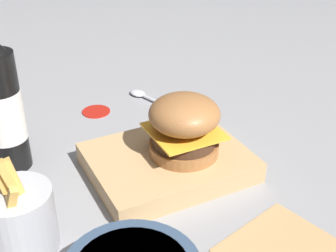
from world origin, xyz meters
TOP-DOWN VIEW (x-y plane):
  - ground_plane at (0.00, 0.00)m, footprint 6.00×6.00m
  - serving_board at (-0.00, 0.01)m, footprint 0.24×0.19m
  - burger at (-0.02, 0.02)m, footprint 0.11×0.11m
  - ketchup_bottle at (0.22, -0.12)m, footprint 0.06×0.06m
  - fries_basket at (0.24, 0.08)m, footprint 0.09×0.09m
  - spoon at (-0.08, -0.24)m, footprint 0.06×0.15m
  - ketchup_puddle at (0.04, -0.23)m, footprint 0.06×0.06m

SIDE VIEW (x-z plane):
  - ground_plane at x=0.00m, z-range 0.00..0.00m
  - ketchup_puddle at x=0.04m, z-range 0.00..0.00m
  - spoon at x=-0.08m, z-range 0.00..0.01m
  - serving_board at x=0.00m, z-range 0.00..0.03m
  - fries_basket at x=0.24m, z-range -0.02..0.12m
  - burger at x=-0.02m, z-range 0.03..0.13m
  - ketchup_bottle at x=0.22m, z-range -0.01..0.22m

